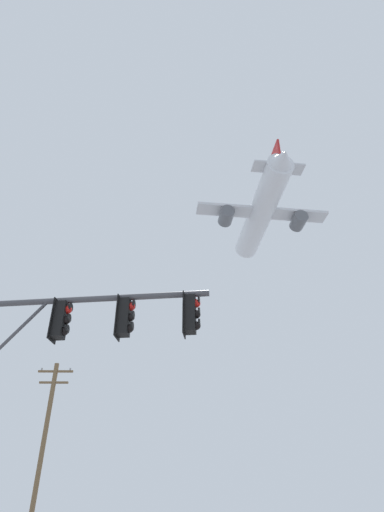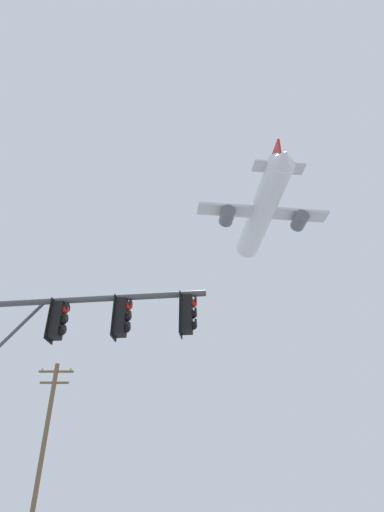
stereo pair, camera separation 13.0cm
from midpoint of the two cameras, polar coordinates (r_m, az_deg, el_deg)
signal_pole_near at (r=10.42m, az=-17.76°, el=-12.10°), size 5.79×0.97×6.29m
utility_pole at (r=28.13m, az=-19.59°, el=-22.62°), size 2.20×0.28×9.83m
airplane at (r=55.00m, az=9.25°, el=5.81°), size 16.83×21.78×5.93m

